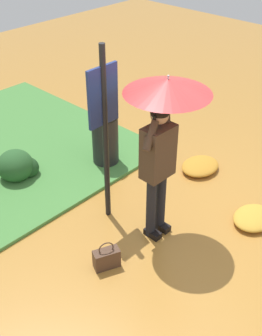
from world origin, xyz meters
The scene contains 8 objects.
ground_plane centered at (0.00, 0.00, 0.00)m, with size 18.00×18.00×0.00m, color #B27A33.
person_with_umbrella centered at (-0.17, 0.24, 1.55)m, with size 0.96×0.96×2.04m.
info_sign_post centered at (-0.42, 0.91, 1.44)m, with size 0.44×0.07×2.30m.
handbag centered at (-1.08, 0.24, 0.13)m, with size 0.33×0.25×0.37m.
trash_bin centered at (0.41, 1.80, 0.42)m, with size 0.42×0.42×0.83m.
shrub_cluster centered at (-0.76, 2.44, 0.22)m, with size 0.58×0.53×0.47m.
leaf_pile_near_person centered at (0.76, -0.59, 0.07)m, with size 0.60×0.48×0.13m.
leaf_pile_by_bench centered at (1.27, 0.62, 0.07)m, with size 0.64×0.51×0.14m.
Camera 1 is at (-3.40, -2.33, 3.72)m, focal length 45.77 mm.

